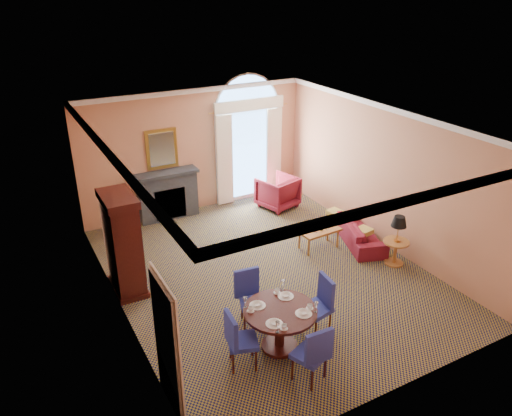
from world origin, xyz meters
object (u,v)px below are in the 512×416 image
dining_table (280,320)px  sofa (360,232)px  armoire (123,245)px  armchair (278,192)px  side_table (397,235)px  coffee_table (319,231)px

dining_table → sofa: 4.19m
armoire → dining_table: size_ratio=1.68×
dining_table → armchair: size_ratio=1.29×
armoire → side_table: (5.32, -1.80, -0.27)m
sofa → coffee_table: 1.03m
armchair → coffee_table: 2.43m
sofa → coffee_table: (-0.99, 0.23, 0.18)m
side_table → coffee_table: bearing=127.6°
armoire → armchair: size_ratio=2.17×
armoire → dining_table: 3.44m
dining_table → side_table: bearing=17.6°
dining_table → armoire: bearing=120.8°
armoire → sofa: 5.36m
coffee_table → armchair: bearing=78.5°
coffee_table → side_table: bearing=-56.1°
sofa → armchair: armchair is taller
coffee_table → side_table: side_table is taller
armoire → coffee_table: armoire is taller
sofa → coffee_table: size_ratio=1.85×
armoire → coffee_table: 4.34m
armoire → armchair: bearing=23.0°
side_table → sofa: bearing=92.6°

